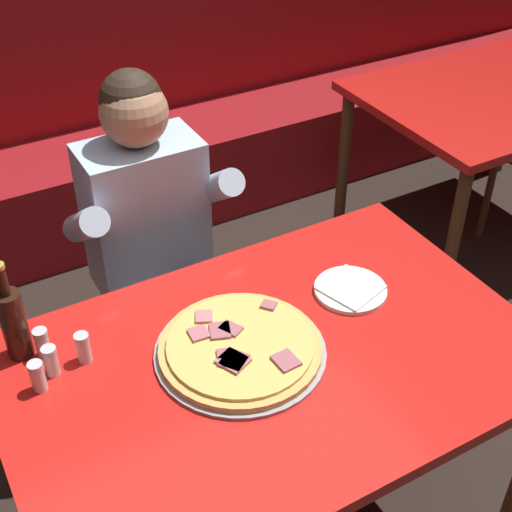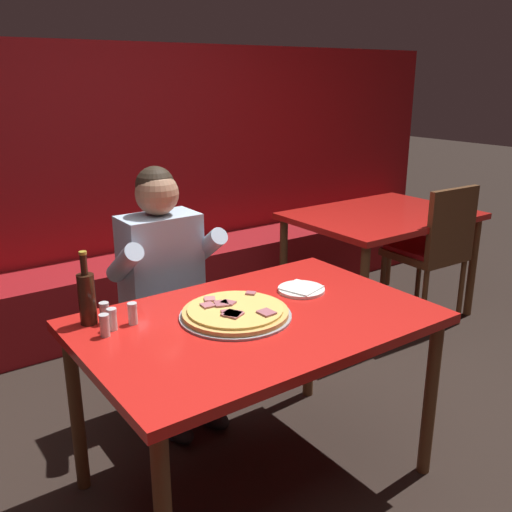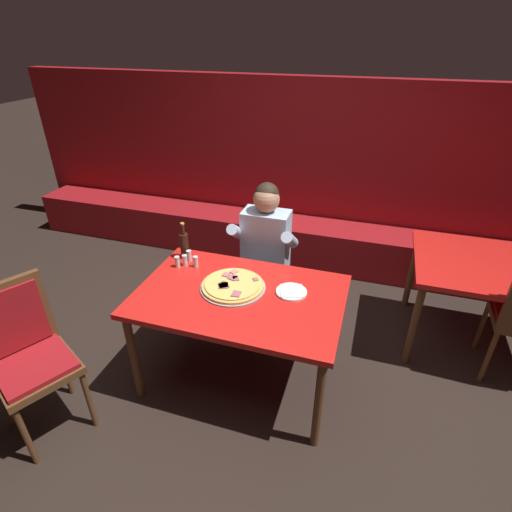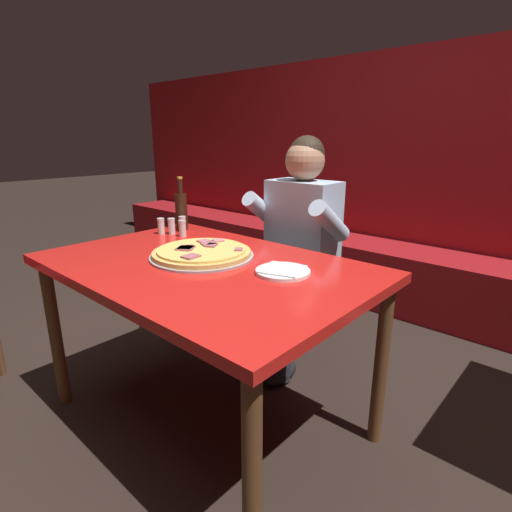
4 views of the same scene
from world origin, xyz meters
name	(u,v)px [view 3 (image 3 of 4)]	position (x,y,z in m)	size (l,w,h in m)	color
ground_plane	(242,376)	(0.00, 0.00, 0.00)	(24.00, 24.00, 0.00)	black
booth_wall_panel	(306,170)	(0.00, 2.18, 0.95)	(6.80, 0.16, 1.90)	maroon
booth_bench	(296,241)	(0.00, 1.86, 0.23)	(6.46, 0.48, 0.46)	maroon
main_dining_table	(240,303)	(0.00, 0.00, 0.69)	(1.38, 0.91, 0.77)	brown
pizza	(233,286)	(-0.07, 0.05, 0.79)	(0.45, 0.45, 0.05)	#9E9EA3
plate_white_paper	(291,292)	(0.33, 0.12, 0.78)	(0.21, 0.21, 0.02)	white
beer_bottle	(184,245)	(-0.56, 0.33, 0.88)	(0.07, 0.07, 0.29)	black
shaker_black_pepper	(189,256)	(-0.51, 0.30, 0.81)	(0.04, 0.04, 0.09)	silver
shaker_parmesan	(185,261)	(-0.51, 0.22, 0.81)	(0.04, 0.04, 0.09)	silver
shaker_oregano	(177,262)	(-0.55, 0.19, 0.81)	(0.04, 0.04, 0.09)	silver
shaker_red_pepper_flakes	(196,262)	(-0.43, 0.23, 0.81)	(0.04, 0.04, 0.09)	silver
diner_seated_blue_shirt	(263,253)	(-0.04, 0.67, 0.71)	(0.53, 0.53, 1.27)	black
dining_chair_near_left	(26,350)	(-1.12, -0.74, 0.61)	(0.59, 0.59, 1.04)	brown
background_dining_table	(498,275)	(1.75, 0.94, 0.68)	(1.23, 0.90, 0.77)	brown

